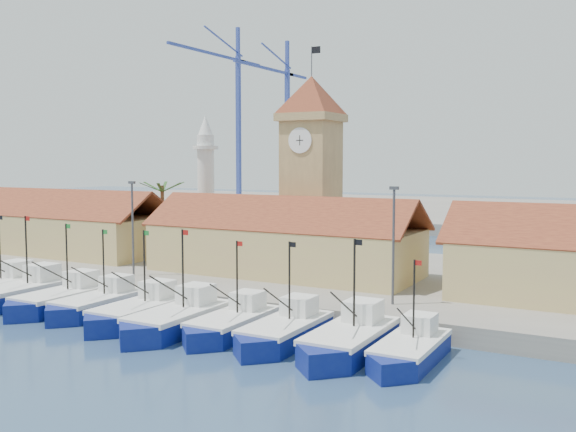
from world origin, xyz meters
The scene contains 20 objects.
ground centered at (0.00, 0.00, 0.00)m, with size 400.00×400.00×0.00m, color navy.
quay centered at (0.00, 24.00, 0.75)m, with size 140.00×32.00×1.50m, color gray.
terminal centered at (0.00, 110.00, 1.00)m, with size 240.00×80.00×2.00m, color gray.
boat_1 centered at (-16.69, 2.67, 0.84)m, with size 3.90×10.69×8.09m.
boat_2 centered at (-11.84, 2.83, 0.79)m, with size 3.67×10.05×7.61m.
boat_3 centered at (-8.05, 3.25, 0.75)m, with size 3.50×9.59×7.26m.
boat_4 centered at (-3.08, 2.52, 0.78)m, with size 3.63×9.96×7.53m.
boat_5 centered at (1.05, 1.96, 0.81)m, with size 3.80×10.40×7.87m.
boat_6 centered at (5.08, 3.13, 0.74)m, with size 3.43×9.41×7.12m.
boat_7 centered at (9.36, 3.12, 0.76)m, with size 3.54×9.71×7.34m.
boat_8 centered at (14.17, 3.06, 0.81)m, with size 3.78×10.35×7.83m.
boat_9 centered at (18.17, 3.22, 0.69)m, with size 3.24×8.86×6.71m.
hall_left centered at (-32.00, 20.00, 3.99)m, with size 31.20×10.13×7.61m.
hall_center centered at (0.00, 20.00, 3.99)m, with size 27.04×10.13×7.61m.
clock_tower centered at (0.00, 26.00, 11.96)m, with size 5.80×5.80×22.70m.
minaret centered at (-15.00, 28.00, 9.73)m, with size 3.00×3.00×16.30m.
palm_tree centered at (-20.00, 26.00, 6.25)m, with size 5.60×5.03×8.39m.
lamp_posts centered at (0.50, 12.00, 6.48)m, with size 80.70×0.25×9.03m.
crane_blue_far centered at (-58.54, 99.95, 26.46)m, with size 1.00×37.22×43.41m.
crane_blue_near centered at (-47.86, 106.35, 24.38)m, with size 1.00×33.93×40.14m.
Camera 1 is at (30.13, -34.16, 12.44)m, focal length 40.00 mm.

